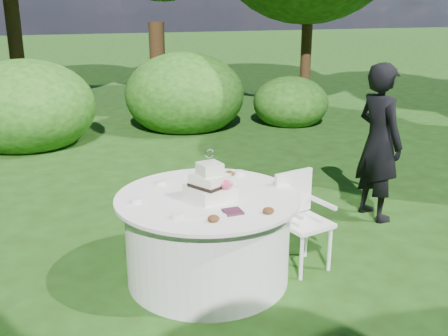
{
  "coord_description": "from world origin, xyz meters",
  "views": [
    {
      "loc": [
        -1.33,
        -3.92,
        2.32
      ],
      "look_at": [
        0.15,
        0.0,
        1.0
      ],
      "focal_mm": 42.0,
      "sensor_mm": 36.0,
      "label": 1
    }
  ],
  "objects_px": {
    "napkins": "(233,212)",
    "cake": "(210,185)",
    "table": "(208,237)",
    "guest": "(379,142)",
    "chair": "(300,213)"
  },
  "relations": [
    {
      "from": "napkins",
      "to": "cake",
      "type": "bearing_deg",
      "value": 98.51
    },
    {
      "from": "guest",
      "to": "cake",
      "type": "distance_m",
      "value": 2.32
    },
    {
      "from": "napkins",
      "to": "table",
      "type": "distance_m",
      "value": 0.58
    },
    {
      "from": "table",
      "to": "cake",
      "type": "relative_size",
      "value": 3.62
    },
    {
      "from": "guest",
      "to": "table",
      "type": "bearing_deg",
      "value": 102.28
    },
    {
      "from": "guest",
      "to": "napkins",
      "type": "bearing_deg",
      "value": 112.37
    },
    {
      "from": "guest",
      "to": "table",
      "type": "height_order",
      "value": "guest"
    },
    {
      "from": "guest",
      "to": "cake",
      "type": "height_order",
      "value": "guest"
    },
    {
      "from": "napkins",
      "to": "table",
      "type": "bearing_deg",
      "value": 98.67
    },
    {
      "from": "table",
      "to": "chair",
      "type": "distance_m",
      "value": 0.87
    },
    {
      "from": "napkins",
      "to": "cake",
      "type": "distance_m",
      "value": 0.39
    },
    {
      "from": "napkins",
      "to": "chair",
      "type": "bearing_deg",
      "value": 24.33
    },
    {
      "from": "cake",
      "to": "chair",
      "type": "relative_size",
      "value": 0.49
    },
    {
      "from": "chair",
      "to": "napkins",
      "type": "bearing_deg",
      "value": -155.67
    },
    {
      "from": "table",
      "to": "cake",
      "type": "xyz_separation_m",
      "value": [
        0.01,
        -0.05,
        0.5
      ]
    }
  ]
}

